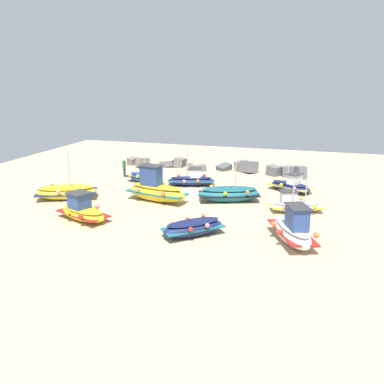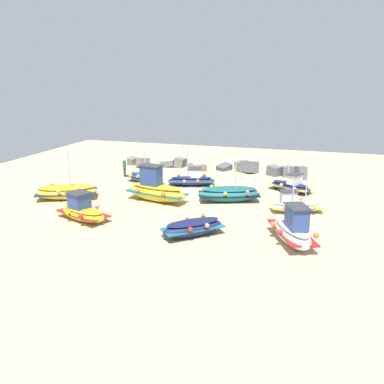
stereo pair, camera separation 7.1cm
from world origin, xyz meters
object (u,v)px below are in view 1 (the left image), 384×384
fishing_boat_1 (156,190)px  fishing_boat_3 (82,211)px  fishing_boat_5 (193,228)px  fishing_boat_7 (293,230)px  fishing_boat_9 (291,185)px  fishing_boat_8 (66,192)px  fishing_boat_4 (229,194)px  fishing_boat_0 (143,177)px  fishing_boat_6 (192,180)px  person_walking (124,167)px  fishing_boat_2 (295,205)px

fishing_boat_1 → fishing_boat_3: size_ratio=1.20×
fishing_boat_5 → fishing_boat_7: bearing=-35.5°
fishing_boat_9 → fishing_boat_8: bearing=-128.1°
fishing_boat_1 → fishing_boat_3: (-3.02, -4.98, -0.29)m
fishing_boat_4 → fishing_boat_5: size_ratio=1.34×
fishing_boat_0 → fishing_boat_5: (7.54, -10.19, 0.05)m
fishing_boat_7 → fishing_boat_6: bearing=-161.9°
fishing_boat_1 → fishing_boat_7: 11.07m
fishing_boat_9 → person_walking: size_ratio=2.29×
fishing_boat_4 → fishing_boat_3: bearing=18.3°
fishing_boat_1 → fishing_boat_0: bearing=-45.9°
fishing_boat_1 → fishing_boat_4: size_ratio=1.02×
fishing_boat_2 → fishing_boat_6: bearing=-44.4°
person_walking → fishing_boat_0: bearing=98.5°
fishing_boat_6 → fishing_boat_9: fishing_boat_6 is taller
fishing_boat_5 → fishing_boat_6: bearing=64.8°
fishing_boat_1 → fishing_boat_5: (4.49, -5.52, -0.36)m
fishing_boat_2 → fishing_boat_3: 14.00m
fishing_boat_3 → fishing_boat_9: bearing=-118.6°
fishing_boat_2 → fishing_boat_3: size_ratio=0.93×
fishing_boat_5 → fishing_boat_9: (4.76, 11.00, -0.01)m
fishing_boat_7 → fishing_boat_9: size_ratio=1.15×
fishing_boat_6 → person_walking: (-6.67, 1.02, 0.48)m
fishing_boat_0 → fishing_boat_5: size_ratio=0.92×
fishing_boat_3 → fishing_boat_6: bearing=-92.2°
fishing_boat_4 → fishing_boat_8: fishing_boat_8 is taller
fishing_boat_1 → person_walking: size_ratio=2.94×
fishing_boat_0 → fishing_boat_3: bearing=106.5°
fishing_boat_9 → person_walking: bearing=-153.5°
fishing_boat_3 → fishing_boat_8: (-3.55, 3.53, -0.04)m
fishing_boat_2 → fishing_boat_4: (-4.75, 0.96, 0.09)m
fishing_boat_1 → fishing_boat_2: bearing=-166.1°
fishing_boat_4 → fishing_boat_1: bearing=-4.2°
fishing_boat_0 → fishing_boat_8: bearing=76.5°
fishing_boat_0 → person_walking: (-2.41, 1.25, 0.52)m
fishing_boat_6 → person_walking: fishing_boat_6 is taller
fishing_boat_0 → fishing_boat_6: 4.27m
fishing_boat_6 → fishing_boat_7: 13.08m
fishing_boat_4 → fishing_boat_7: size_ratio=1.09×
person_walking → fishing_boat_2: bearing=106.3°
fishing_boat_7 → fishing_boat_8: 16.87m
fishing_boat_6 → fishing_boat_7: (8.75, -9.72, 0.26)m
fishing_boat_4 → fishing_boat_5: fishing_boat_4 is taller
fishing_boat_6 → fishing_boat_9: 8.06m
fishing_boat_1 → fishing_boat_4: (5.11, 1.46, -0.29)m
fishing_boat_7 → fishing_boat_9: 10.34m
fishing_boat_8 → fishing_boat_2: bearing=161.3°
fishing_boat_3 → fishing_boat_4: bearing=-120.6°
fishing_boat_5 → fishing_boat_6: (-3.28, 10.41, -0.01)m
fishing_boat_0 → fishing_boat_6: (4.26, 0.22, 0.04)m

